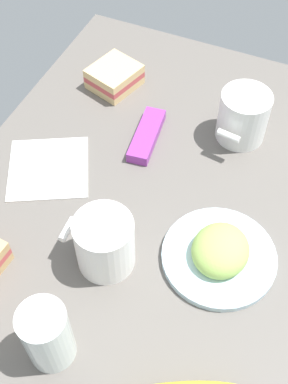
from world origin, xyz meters
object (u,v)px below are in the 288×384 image
Objects in this scene: coffee_mug_black at (243,116)px; sandwich_side at (114,77)px; glass_of_milk at (48,337)px; plate_of_food at (220,253)px; snack_bar at (147,135)px; paper_napkin at (48,170)px; coffee_mug_milky at (104,243)px.

coffee_mug_black is 27.53cm from sandwich_side.
plate_of_food is at bearing -35.50° from glass_of_milk.
plate_of_food is 1.39× the size of snack_bar.
coffee_mug_black is (26.55, 4.87, 3.24)cm from plate_of_food.
paper_napkin is (27.62, 17.02, -4.90)cm from glass_of_milk.
coffee_mug_black reaches higher than paper_napkin.
sandwich_side is at bearing -2.75° from paper_napkin.
coffee_mug_black is 1.03× the size of sandwich_side.
snack_bar is at bearing 9.67° from coffee_mug_milky.
snack_bar is 0.92× the size of paper_napkin.
plate_of_food is at bearing -65.91° from coffee_mug_milky.
coffee_mug_milky reaches higher than plate_of_food.
snack_bar is at bearing 47.30° from plate_of_food.
coffee_mug_milky is at bearing -156.21° from sandwich_side.
sandwich_side is 0.80× the size of paper_napkin.
plate_of_food is 1.55× the size of coffee_mug_black.
coffee_mug_milky reaches higher than sandwich_side.
coffee_mug_milky reaches higher than coffee_mug_black.
plate_of_food is 27.55cm from snack_bar.
plate_of_food is 27.19cm from coffee_mug_black.
glass_of_milk is 0.81× the size of paper_napkin.
coffee_mug_black is at bearing -52.60° from paper_napkin.
plate_of_food is 43.74cm from sandwich_side.
glass_of_milk is (-49.35, 11.39, 0.13)cm from coffee_mug_black.
snack_bar is at bearing -43.29° from paper_napkin.
coffee_mug_black is 35.38cm from coffee_mug_milky.
coffee_mug_milky is 1.00× the size of sandwich_side.
coffee_mug_milky reaches higher than snack_bar.
sandwich_side is at bearing 83.34° from coffee_mug_black.
glass_of_milk reaches higher than coffee_mug_milky.
plate_of_food is at bearing -132.82° from sandwich_side.
coffee_mug_black is 1.02× the size of glass_of_milk.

